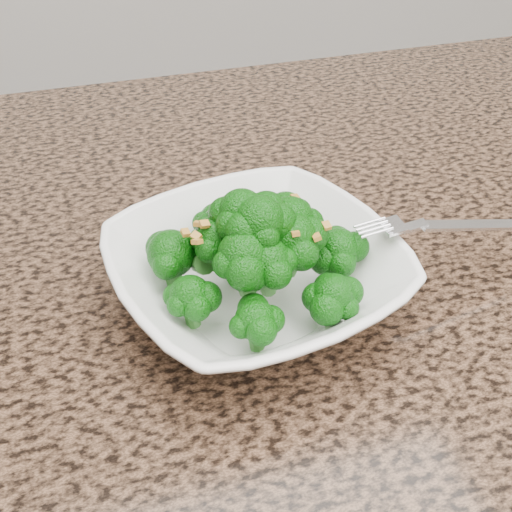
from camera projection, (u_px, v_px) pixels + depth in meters
name	position (u px, v px, depth m)	size (l,w,h in m)	color
granite_counter	(388.00, 280.00, 0.62)	(1.64, 1.04, 0.03)	brown
bowl	(256.00, 274.00, 0.56)	(0.24, 0.24, 0.06)	white
broccoli_pile	(256.00, 210.00, 0.52)	(0.21, 0.21, 0.07)	#0E5D0A
garlic_topping	(256.00, 167.00, 0.49)	(0.13, 0.13, 0.01)	gold
fork	(419.00, 226.00, 0.55)	(0.19, 0.03, 0.01)	silver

